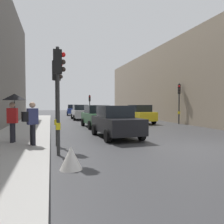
% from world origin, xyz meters
% --- Properties ---
extents(ground_plane, '(120.00, 120.00, 0.00)m').
position_xyz_m(ground_plane, '(0.00, 0.00, 0.00)').
color(ground_plane, '#38383A').
extents(sidewalk_kerb, '(3.11, 40.00, 0.16)m').
position_xyz_m(sidewalk_kerb, '(-7.42, 6.00, 0.08)').
color(sidewalk_kerb, '#A8A5A0').
rests_on(sidewalk_kerb, ground).
extents(building_facade_right, '(12.00, 31.61, 8.32)m').
position_xyz_m(building_facade_right, '(11.86, 15.75, 4.16)').
color(building_facade_right, gray).
rests_on(building_facade_right, ground).
extents(traffic_light_mid_street, '(0.36, 0.44, 3.73)m').
position_xyz_m(traffic_light_mid_street, '(5.55, 9.80, 2.57)').
color(traffic_light_mid_street, '#2D2D2D').
rests_on(traffic_light_mid_street, ground).
extents(traffic_light_far_median, '(0.24, 0.43, 3.20)m').
position_xyz_m(traffic_light_far_median, '(-0.31, 23.77, 2.21)').
color(traffic_light_far_median, '#2D2D2D').
rests_on(traffic_light_far_median, ground).
extents(traffic_light_near_right, '(0.45, 0.33, 3.81)m').
position_xyz_m(traffic_light_near_right, '(-5.54, 2.11, 2.63)').
color(traffic_light_near_right, '#2D2D2D').
rests_on(traffic_light_near_right, ground).
extents(traffic_light_near_left, '(0.44, 0.26, 3.86)m').
position_xyz_m(traffic_light_near_left, '(-5.54, 0.37, 2.66)').
color(traffic_light_near_left, '#2D2D2D').
rests_on(traffic_light_near_left, ground).
extents(car_yellow_taxi, '(2.17, 4.28, 1.76)m').
position_xyz_m(car_yellow_taxi, '(2.32, 11.58, 0.88)').
color(car_yellow_taxi, yellow).
rests_on(car_yellow_taxi, ground).
extents(car_blue_van, '(2.27, 4.32, 1.76)m').
position_xyz_m(car_blue_van, '(-2.27, 28.75, 0.88)').
color(car_blue_van, navy).
rests_on(car_blue_van, ground).
extents(car_dark_suv, '(2.14, 4.26, 1.76)m').
position_xyz_m(car_dark_suv, '(-2.38, 3.80, 0.88)').
color(car_dark_suv, black).
rests_on(car_dark_suv, ground).
extents(car_green_estate, '(2.18, 4.28, 1.76)m').
position_xyz_m(car_green_estate, '(-2.27, 9.23, 0.88)').
color(car_green_estate, '#2D6038').
rests_on(car_green_estate, ground).
extents(car_silver_hatchback, '(2.03, 4.21, 1.76)m').
position_xyz_m(car_silver_hatchback, '(-2.40, 18.15, 0.88)').
color(car_silver_hatchback, '#BCBCC1').
rests_on(car_silver_hatchback, ground).
extents(pedestrian_with_umbrella, '(1.00, 1.00, 2.14)m').
position_xyz_m(pedestrian_with_umbrella, '(-7.37, 2.71, 1.84)').
color(pedestrian_with_umbrella, black).
rests_on(pedestrian_with_umbrella, sidewalk_kerb).
extents(pedestrian_with_grey_backpack, '(0.66, 0.48, 1.77)m').
position_xyz_m(pedestrian_with_grey_backpack, '(-6.58, 1.80, 1.16)').
color(pedestrian_with_grey_backpack, black).
rests_on(pedestrian_with_grey_backpack, sidewalk_kerb).
extents(warning_sign_triangle, '(0.64, 0.64, 0.65)m').
position_xyz_m(warning_sign_triangle, '(-5.28, -1.43, 0.33)').
color(warning_sign_triangle, silver).
rests_on(warning_sign_triangle, ground).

